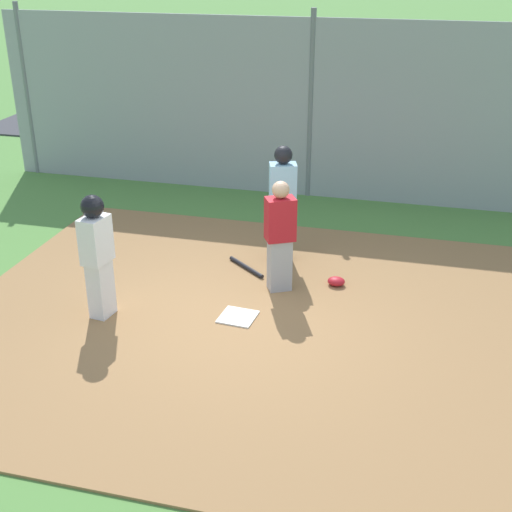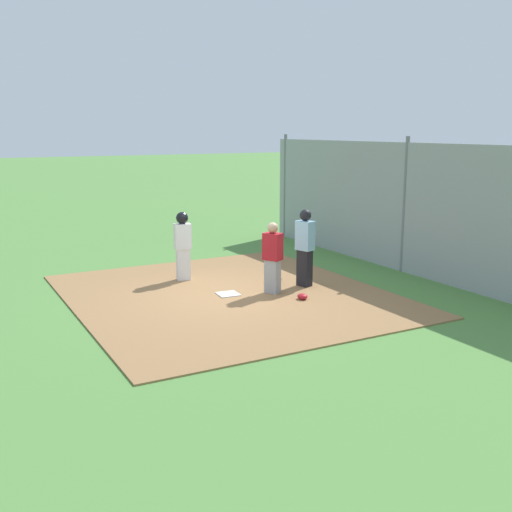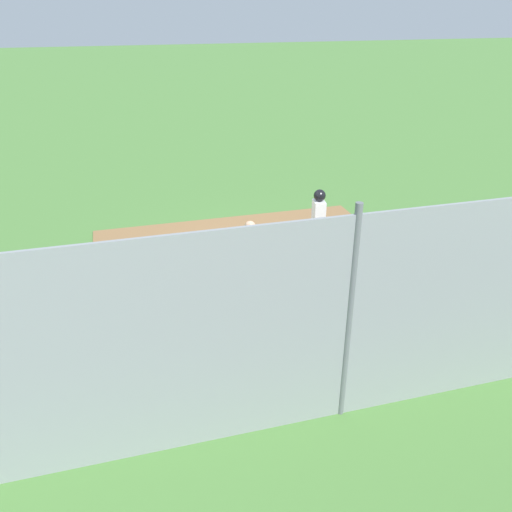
{
  "view_description": "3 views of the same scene",
  "coord_description": "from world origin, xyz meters",
  "px_view_note": "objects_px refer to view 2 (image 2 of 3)",
  "views": [
    {
      "loc": [
        -2.1,
        7.25,
        4.36
      ],
      "look_at": [
        -0.17,
        -0.28,
        0.78
      ],
      "focal_mm": 48.0,
      "sensor_mm": 36.0,
      "label": 1
    },
    {
      "loc": [
        -11.33,
        5.46,
        3.52
      ],
      "look_at": [
        -0.05,
        -0.66,
        0.82
      ],
      "focal_mm": 42.48,
      "sensor_mm": 36.0,
      "label": 2
    },
    {
      "loc": [
        -2.83,
        -10.27,
        5.56
      ],
      "look_at": [
        -0.19,
        -0.86,
        0.75
      ],
      "focal_mm": 36.43,
      "sensor_mm": 36.0,
      "label": 3
    }
  ],
  "objects_px": {
    "home_plate": "(228,294)",
    "catcher": "(273,257)",
    "catcher_mask": "(302,296)",
    "runner": "(183,242)",
    "parked_car_dark": "(449,218)",
    "baseball_bat": "(278,283)",
    "umpire": "(305,246)"
  },
  "relations": [
    {
      "from": "catcher",
      "to": "parked_car_dark",
      "type": "bearing_deg",
      "value": 173.33
    },
    {
      "from": "home_plate",
      "to": "catcher",
      "type": "distance_m",
      "value": 1.25
    },
    {
      "from": "baseball_bat",
      "to": "home_plate",
      "type": "bearing_deg",
      "value": -39.42
    },
    {
      "from": "runner",
      "to": "catcher",
      "type": "bearing_deg",
      "value": 40.73
    },
    {
      "from": "catcher",
      "to": "umpire",
      "type": "relative_size",
      "value": 0.89
    },
    {
      "from": "parked_car_dark",
      "to": "catcher",
      "type": "bearing_deg",
      "value": 111.08
    },
    {
      "from": "home_plate",
      "to": "catcher",
      "type": "bearing_deg",
      "value": -110.1
    },
    {
      "from": "runner",
      "to": "umpire",
      "type": "bearing_deg",
      "value": 58.71
    },
    {
      "from": "home_plate",
      "to": "catcher_mask",
      "type": "xyz_separation_m",
      "value": [
        -1.08,
        -1.2,
        0.05
      ]
    },
    {
      "from": "runner",
      "to": "catcher_mask",
      "type": "height_order",
      "value": "runner"
    },
    {
      "from": "umpire",
      "to": "parked_car_dark",
      "type": "xyz_separation_m",
      "value": [
        3.3,
        -7.87,
        -0.34
      ]
    },
    {
      "from": "catcher",
      "to": "catcher_mask",
      "type": "distance_m",
      "value": 1.09
    },
    {
      "from": "catcher",
      "to": "parked_car_dark",
      "type": "relative_size",
      "value": 0.37
    },
    {
      "from": "umpire",
      "to": "catcher_mask",
      "type": "bearing_deg",
      "value": 37.42
    },
    {
      "from": "home_plate",
      "to": "umpire",
      "type": "distance_m",
      "value": 2.06
    },
    {
      "from": "home_plate",
      "to": "umpire",
      "type": "bearing_deg",
      "value": -94.94
    },
    {
      "from": "runner",
      "to": "catcher_mask",
      "type": "distance_m",
      "value": 3.28
    },
    {
      "from": "parked_car_dark",
      "to": "catcher_mask",
      "type": "bearing_deg",
      "value": 115.91
    },
    {
      "from": "baseball_bat",
      "to": "catcher_mask",
      "type": "xyz_separation_m",
      "value": [
        -1.34,
        0.19,
        0.03
      ]
    },
    {
      "from": "umpire",
      "to": "runner",
      "type": "xyz_separation_m",
      "value": [
        1.84,
        2.2,
        -0.01
      ]
    },
    {
      "from": "catcher_mask",
      "to": "catcher",
      "type": "bearing_deg",
      "value": 21.65
    },
    {
      "from": "runner",
      "to": "catcher_mask",
      "type": "xyz_separation_m",
      "value": [
        -2.76,
        -1.56,
        -0.85
      ]
    },
    {
      "from": "home_plate",
      "to": "runner",
      "type": "height_order",
      "value": "runner"
    },
    {
      "from": "catcher",
      "to": "baseball_bat",
      "type": "height_order",
      "value": "catcher"
    },
    {
      "from": "umpire",
      "to": "parked_car_dark",
      "type": "height_order",
      "value": "umpire"
    },
    {
      "from": "parked_car_dark",
      "to": "umpire",
      "type": "bearing_deg",
      "value": 112.3
    },
    {
      "from": "catcher",
      "to": "umpire",
      "type": "height_order",
      "value": "umpire"
    },
    {
      "from": "home_plate",
      "to": "catcher",
      "type": "xyz_separation_m",
      "value": [
        -0.33,
        -0.91,
        0.79
      ]
    },
    {
      "from": "catcher_mask",
      "to": "baseball_bat",
      "type": "bearing_deg",
      "value": -7.98
    },
    {
      "from": "home_plate",
      "to": "umpire",
      "type": "relative_size",
      "value": 0.25
    },
    {
      "from": "runner",
      "to": "baseball_bat",
      "type": "distance_m",
      "value": 2.41
    },
    {
      "from": "catcher",
      "to": "catcher_mask",
      "type": "relative_size",
      "value": 6.44
    }
  ]
}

